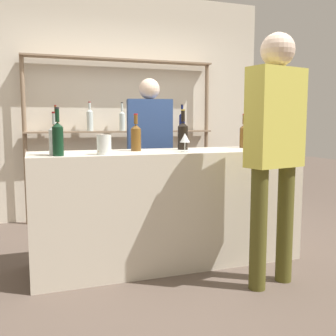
{
  "coord_description": "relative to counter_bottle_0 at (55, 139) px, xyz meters",
  "views": [
    {
      "loc": [
        -1.08,
        -3.1,
        1.21
      ],
      "look_at": [
        0.0,
        0.0,
        0.82
      ],
      "focal_mm": 42.0,
      "sensor_mm": 36.0,
      "label": 1
    }
  ],
  "objects": [
    {
      "name": "counter_bottle_4",
      "position": [
        0.66,
        0.19,
        -0.0
      ],
      "size": [
        0.08,
        0.08,
        0.31
      ],
      "color": "brown",
      "rests_on": "bar_counter"
    },
    {
      "name": "cork_jar",
      "position": [
        0.35,
        -0.08,
        -0.05
      ],
      "size": [
        0.11,
        0.11,
        0.15
      ],
      "color": "silver",
      "rests_on": "bar_counter"
    },
    {
      "name": "back_shelf",
      "position": [
        0.92,
        1.83,
        0.22
      ],
      "size": [
        2.35,
        0.18,
        1.96
      ],
      "color": "#897056",
      "rests_on": "ground_plane"
    },
    {
      "name": "ground_plane",
      "position": [
        0.91,
        0.1,
        -1.08
      ],
      "size": [
        16.0,
        16.0,
        0.0
      ],
      "primitive_type": "plane",
      "color": "brown"
    },
    {
      "name": "server_behind_counter",
      "position": [
        1.02,
        1.01,
        -0.12
      ],
      "size": [
        0.49,
        0.28,
        1.65
      ],
      "rotation": [
        0.0,
        0.0,
        -1.73
      ],
      "color": "#121C33",
      "rests_on": "ground_plane"
    },
    {
      "name": "counter_bottle_1",
      "position": [
        1.09,
        0.2,
        0.01
      ],
      "size": [
        0.09,
        0.09,
        0.35
      ],
      "color": "black",
      "rests_on": "bar_counter"
    },
    {
      "name": "counter_bottle_0",
      "position": [
        0.0,
        0.0,
        0.0
      ],
      "size": [
        0.09,
        0.09,
        0.32
      ],
      "color": "silver",
      "rests_on": "bar_counter"
    },
    {
      "name": "counter_bottle_2",
      "position": [
        1.71,
        0.23,
        -0.0
      ],
      "size": [
        0.07,
        0.07,
        0.32
      ],
      "color": "brown",
      "rests_on": "bar_counter"
    },
    {
      "name": "counter_bottle_3",
      "position": [
        0.01,
        -0.1,
        0.01
      ],
      "size": [
        0.08,
        0.08,
        0.35
      ],
      "color": "black",
      "rests_on": "bar_counter"
    },
    {
      "name": "bar_counter",
      "position": [
        0.91,
        0.1,
        -0.6
      ],
      "size": [
        2.25,
        0.63,
        0.96
      ],
      "primitive_type": "cube",
      "color": "beige",
      "rests_on": "ground_plane"
    },
    {
      "name": "back_wall",
      "position": [
        0.91,
        2.01,
        0.32
      ],
      "size": [
        3.85,
        0.12,
        2.8
      ],
      "primitive_type": "cube",
      "color": "beige",
      "rests_on": "ground_plane"
    },
    {
      "name": "customer_right",
      "position": [
        1.48,
        -0.6,
        0.0
      ],
      "size": [
        0.46,
        0.28,
        1.82
      ],
      "rotation": [
        0.0,
        0.0,
        1.8
      ],
      "color": "brown",
      "rests_on": "ground_plane"
    },
    {
      "name": "wine_glass",
      "position": [
        1.0,
        -0.07,
        -0.01
      ],
      "size": [
        0.08,
        0.08,
        0.15
      ],
      "color": "silver",
      "rests_on": "bar_counter"
    }
  ]
}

